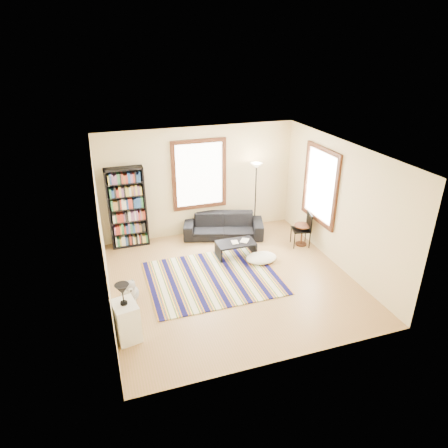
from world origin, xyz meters
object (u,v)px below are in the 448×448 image
object	(u,v)px
sofa	(223,226)
side_table	(302,235)
dog	(129,288)
white_cabinet	(126,321)
coffee_table	(236,249)
folding_chair	(301,230)
bookshelf	(127,208)
floor_cushion	(261,258)
floor_lamp	(255,198)

from	to	relation	value
sofa	side_table	xyz separation A→B (m)	(1.70, -1.07, -0.03)
dog	white_cabinet	bearing A→B (deg)	-99.97
dog	sofa	bearing A→B (deg)	37.32
dog	side_table	bearing A→B (deg)	12.17
sofa	side_table	size ratio (longest dim) A/B	3.76
side_table	dog	xyz separation A→B (m)	(-4.34, -1.05, 0.01)
coffee_table	dog	world-z (taller)	dog
sofa	folding_chair	distance (m)	1.98
side_table	dog	world-z (taller)	dog
bookshelf	white_cabinet	xyz separation A→B (m)	(-0.44, -3.47, -0.65)
bookshelf	floor_cushion	world-z (taller)	bookshelf
sofa	side_table	bearing A→B (deg)	-14.33
bookshelf	folding_chair	distance (m)	4.27
sofa	floor_cushion	distance (m)	1.60
bookshelf	side_table	bearing A→B (deg)	-18.26
dog	bookshelf	bearing A→B (deg)	81.87
bookshelf	coffee_table	xyz separation A→B (m)	(2.30, -1.36, -0.82)
coffee_table	floor_lamp	world-z (taller)	floor_lamp
sofa	bookshelf	xyz separation A→B (m)	(-2.36, 0.27, 0.70)
floor_lamp	side_table	xyz separation A→B (m)	(0.79, -1.17, -0.66)
floor_cushion	floor_lamp	bearing A→B (deg)	73.01
folding_chair	dog	size ratio (longest dim) A/B	1.55
sofa	dog	bearing A→B (deg)	-123.43
coffee_table	white_cabinet	xyz separation A→B (m)	(-2.74, -2.11, 0.17)
side_table	floor_cushion	bearing A→B (deg)	-160.30
folding_chair	dog	bearing A→B (deg)	-153.26
folding_chair	white_cabinet	bearing A→B (deg)	-141.32
floor_cushion	sofa	bearing A→B (deg)	105.22
floor_cushion	white_cabinet	xyz separation A→B (m)	(-3.22, -1.68, 0.26)
bookshelf	coffee_table	size ratio (longest dim) A/B	2.22
folding_chair	dog	distance (m)	4.41
bookshelf	dog	bearing A→B (deg)	-96.71
sofa	dog	size ratio (longest dim) A/B	3.67
floor_cushion	side_table	world-z (taller)	side_table
sofa	floor_cushion	bearing A→B (deg)	-56.94
white_cabinet	dog	size ratio (longest dim) A/B	1.26
floor_cushion	folding_chair	size ratio (longest dim) A/B	0.85
white_cabinet	bookshelf	bearing A→B (deg)	71.56
floor_cushion	dog	bearing A→B (deg)	-169.10
floor_cushion	white_cabinet	distance (m)	3.64
coffee_table	folding_chair	xyz separation A→B (m)	(1.71, 0.00, 0.25)
floor_cushion	side_table	size ratio (longest dim) A/B	1.36
bookshelf	white_cabinet	bearing A→B (deg)	-97.29
sofa	floor_lamp	bearing A→B (deg)	24.09
folding_chair	side_table	bearing A→B (deg)	34.79
coffee_table	floor_cushion	size ratio (longest dim) A/B	1.23
bookshelf	white_cabinet	world-z (taller)	bookshelf
floor_cushion	dog	xyz separation A→B (m)	(-3.05, -0.59, 0.19)
bookshelf	floor_lamp	size ratio (longest dim) A/B	1.08
bookshelf	side_table	world-z (taller)	bookshelf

